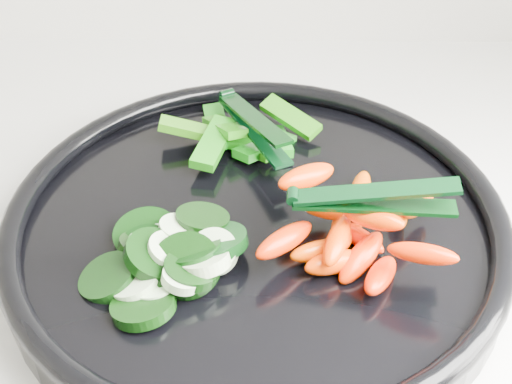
{
  "coord_description": "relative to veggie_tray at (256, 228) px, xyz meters",
  "views": [
    {
      "loc": [
        -0.66,
        1.26,
        1.31
      ],
      "look_at": [
        -0.67,
        1.66,
        0.99
      ],
      "focal_mm": 50.0,
      "sensor_mm": 36.0,
      "label": 1
    }
  ],
  "objects": [
    {
      "name": "veggie_tray",
      "position": [
        0.0,
        0.0,
        0.0
      ],
      "size": [
        0.49,
        0.49,
        0.04
      ],
      "color": "black",
      "rests_on": "counter"
    },
    {
      "name": "cucumber_pile",
      "position": [
        -0.06,
        -0.04,
        0.01
      ],
      "size": [
        0.13,
        0.13,
        0.04
      ],
      "color": "black",
      "rests_on": "veggie_tray"
    },
    {
      "name": "carrot_pile",
      "position": [
        0.07,
        -0.03,
        0.02
      ],
      "size": [
        0.14,
        0.14,
        0.05
      ],
      "color": "#FF0D00",
      "rests_on": "veggie_tray"
    },
    {
      "name": "pepper_pile",
      "position": [
        -0.01,
        0.1,
        0.01
      ],
      "size": [
        0.14,
        0.11,
        0.04
      ],
      "color": "#12750B",
      "rests_on": "veggie_tray"
    },
    {
      "name": "tong_carrot",
      "position": [
        0.08,
        -0.03,
        0.05
      ],
      "size": [
        0.11,
        0.02,
        0.02
      ],
      "color": "black",
      "rests_on": "carrot_pile"
    },
    {
      "name": "tong_pepper",
      "position": [
        -0.01,
        0.1,
        0.03
      ],
      "size": [
        0.06,
        0.11,
        0.02
      ],
      "color": "black",
      "rests_on": "pepper_pile"
    }
  ]
}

